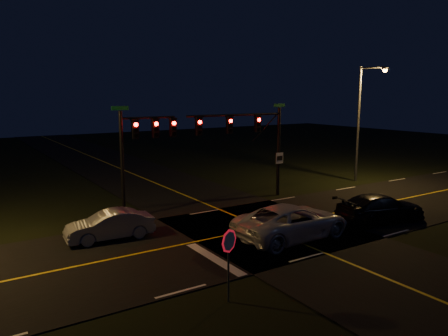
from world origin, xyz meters
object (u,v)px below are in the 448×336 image
signal_mast_ne (251,134)px  pickup_white (292,222)px  sedan_silver (110,226)px  stop_sign (229,250)px  suv_dark (381,209)px  signal_mast_nw (141,142)px  streetlight_ne (362,114)px

signal_mast_ne → pickup_white: bearing=-111.8°
signal_mast_ne → sedan_silver: bearing=-164.3°
signal_mast_ne → stop_sign: bearing=-128.9°
suv_dark → signal_mast_nw: bearing=62.4°
pickup_white → suv_dark: bearing=-96.2°
signal_mast_nw → sedan_silver: size_ratio=1.49×
stop_sign → pickup_white: (6.13, 3.80, -1.01)m
sedan_silver → pickup_white: bearing=62.3°
streetlight_ne → pickup_white: size_ratio=1.50×
signal_mast_nw → streetlight_ne: bearing=0.5°
streetlight_ne → sedan_silver: streetlight_ne is taller
streetlight_ne → pickup_white: bearing=-151.0°
signal_mast_ne → signal_mast_nw: same height
stop_sign → suv_dark: bearing=15.4°
stop_sign → signal_mast_nw: bearing=81.9°
pickup_white → suv_dark: 5.96m
streetlight_ne → signal_mast_nw: 18.42m
signal_mast_nw → pickup_white: signal_mast_nw is taller
signal_mast_nw → stop_sign: signal_mast_nw is taller
sedan_silver → signal_mast_nw: bearing=139.7°
signal_mast_nw → sedan_silver: (-2.88, -2.93, -3.58)m
signal_mast_nw → stop_sign: (-1.61, -11.33, -2.42)m
pickup_white → sedan_silver: size_ratio=1.42×
streetlight_ne → signal_mast_nw: bearing=-179.5°
signal_mast_nw → stop_sign: 11.69m
streetlight_ne → signal_mast_ne: (-10.86, -0.15, -0.99)m
signal_mast_ne → suv_dark: 9.26m
signal_mast_ne → sedan_silver: (-10.40, -2.92, -3.67)m
signal_mast_ne → suv_dark: size_ratio=1.37×
signal_mast_nw → pickup_white: (4.51, -7.53, -3.43)m
signal_mast_ne → stop_sign: 14.77m
stop_sign → pickup_white: size_ratio=0.42×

